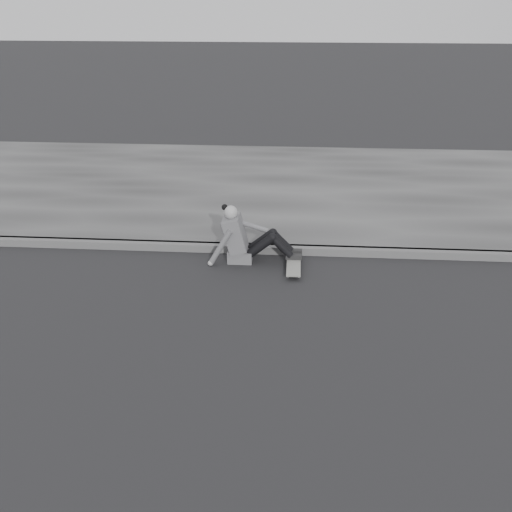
{
  "coord_description": "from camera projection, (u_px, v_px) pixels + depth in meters",
  "views": [
    {
      "loc": [
        1.06,
        -5.38,
        3.7
      ],
      "look_at": [
        0.57,
        1.38,
        0.5
      ],
      "focal_mm": 40.0,
      "sensor_mm": 36.0,
      "label": 1
    }
  ],
  "objects": [
    {
      "name": "seated_woman",
      "position": [
        244.0,
        238.0,
        8.39
      ],
      "size": [
        1.38,
        0.46,
        0.88
      ],
      "color": "#57575A",
      "rests_on": "ground"
    },
    {
      "name": "ground",
      "position": [
        198.0,
        346.0,
        6.51
      ],
      "size": [
        80.0,
        80.0,
        0.0
      ],
      "primitive_type": "plane",
      "color": "black",
      "rests_on": "ground"
    },
    {
      "name": "curb",
      "position": [
        225.0,
        248.0,
        8.81
      ],
      "size": [
        24.0,
        0.16,
        0.12
      ],
      "primitive_type": "cube",
      "color": "#515151",
      "rests_on": "ground"
    },
    {
      "name": "sidewalk",
      "position": [
        243.0,
        186.0,
        11.53
      ],
      "size": [
        24.0,
        6.0,
        0.12
      ],
      "primitive_type": "cube",
      "color": "#3C3C3C",
      "rests_on": "ground"
    },
    {
      "name": "skateboard",
      "position": [
        294.0,
        265.0,
        8.24
      ],
      "size": [
        0.2,
        0.78,
        0.09
      ],
      "color": "gray",
      "rests_on": "ground"
    }
  ]
}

